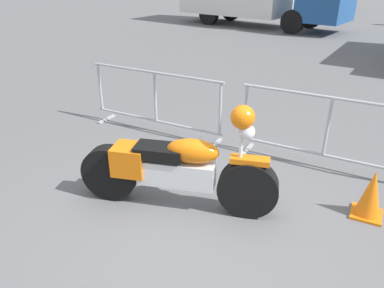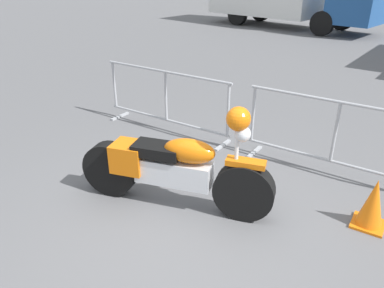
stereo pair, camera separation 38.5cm
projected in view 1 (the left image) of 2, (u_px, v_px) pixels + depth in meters
The scene contains 5 objects.
ground_plane at pixel (195, 231), 4.11m from camera, with size 120.00×120.00×0.00m, color #5B5B5E.
motorcycle at pixel (176, 168), 4.34m from camera, with size 2.34×0.79×1.34m.
crowd_barrier_near at pixel (155, 101), 6.30m from camera, with size 2.50×0.49×1.07m.
crowd_barrier_far at pixel (327, 132), 5.15m from camera, with size 2.50×0.49×1.07m.
traffic_cone at pixel (371, 194), 4.25m from camera, with size 0.34×0.34×0.59m.
Camera 1 is at (1.47, -2.94, 2.65)m, focal length 35.00 mm.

